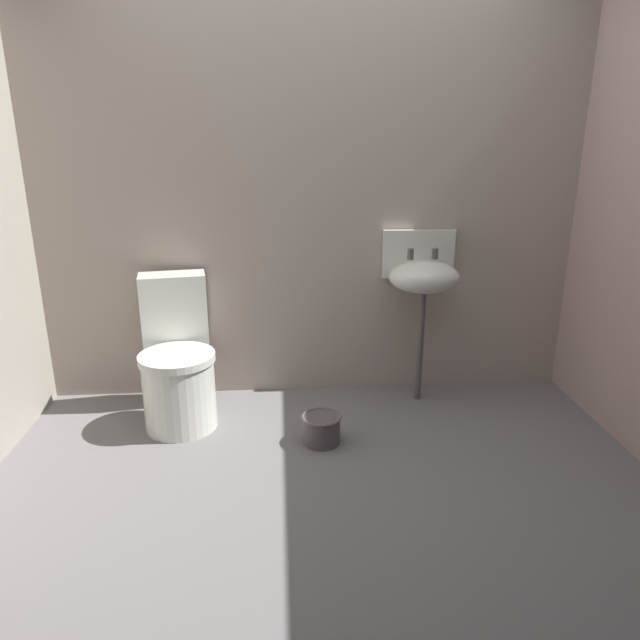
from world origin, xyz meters
The scene contains 5 objects.
ground_plane centered at (0.00, 0.00, -0.04)m, with size 3.50×2.47×0.08m, color slate.
wall_back centered at (0.00, 1.08, 1.10)m, with size 3.50×0.10×2.21m, color #A39387.
toilet_near_wall centered at (-0.74, 0.68, 0.32)m, with size 0.47×0.64×0.78m.
sink centered at (0.63, 0.87, 0.75)m, with size 0.42×0.35×0.99m.
bucket centered at (0.02, 0.37, 0.08)m, with size 0.21×0.21×0.15m.
Camera 1 is at (-0.18, -2.27, 1.52)m, focal length 32.43 mm.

